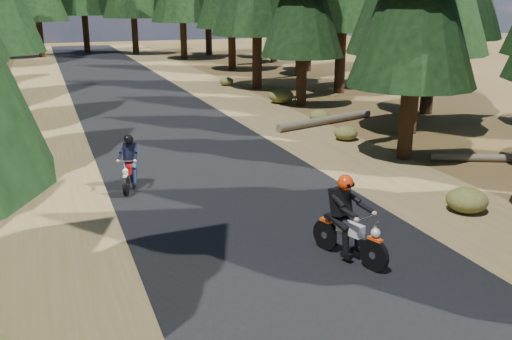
{
  "coord_description": "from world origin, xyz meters",
  "views": [
    {
      "loc": [
        -4.3,
        -9.93,
        4.76
      ],
      "look_at": [
        0.0,
        1.5,
        1.1
      ],
      "focal_mm": 40.0,
      "sensor_mm": 36.0,
      "label": 1
    }
  ],
  "objects_px": {
    "log_near": "(326,120)",
    "log_far": "(499,158)",
    "rider_lead": "(350,233)",
    "rider_follow": "(129,172)"
  },
  "relations": [
    {
      "from": "log_near",
      "to": "log_far",
      "type": "relative_size",
      "value": 1.19
    },
    {
      "from": "log_near",
      "to": "rider_lead",
      "type": "xyz_separation_m",
      "value": [
        -5.29,
        -11.15,
        0.39
      ]
    },
    {
      "from": "log_near",
      "to": "rider_follow",
      "type": "distance_m",
      "value": 10.12
    },
    {
      "from": "rider_lead",
      "to": "rider_follow",
      "type": "distance_m",
      "value": 6.57
    },
    {
      "from": "log_near",
      "to": "rider_lead",
      "type": "height_order",
      "value": "rider_lead"
    },
    {
      "from": "log_far",
      "to": "rider_lead",
      "type": "distance_m",
      "value": 8.87
    },
    {
      "from": "rider_lead",
      "to": "rider_follow",
      "type": "bearing_deg",
      "value": -79.55
    },
    {
      "from": "log_near",
      "to": "rider_follow",
      "type": "bearing_deg",
      "value": -164.51
    },
    {
      "from": "rider_lead",
      "to": "rider_follow",
      "type": "height_order",
      "value": "rider_lead"
    },
    {
      "from": "log_near",
      "to": "rider_lead",
      "type": "bearing_deg",
      "value": -132.42
    }
  ]
}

